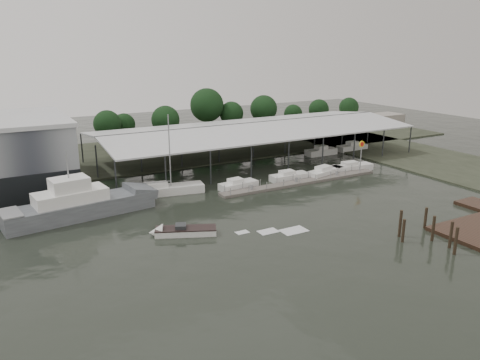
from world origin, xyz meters
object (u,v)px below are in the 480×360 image
white_sailboat (166,190)px  speedboat_underway (180,231)px  grey_trawler (81,204)px  shell_fuel_sign (361,150)px

white_sailboat → speedboat_underway: 15.57m
grey_trawler → speedboat_underway: (8.42, -11.56, -1.19)m
shell_fuel_sign → speedboat_underway: 37.76m
shell_fuel_sign → white_sailboat: 32.82m
speedboat_underway → white_sailboat: bearing=-80.9°
white_sailboat → speedboat_underway: bearing=-95.3°
shell_fuel_sign → grey_trawler: (-44.68, 1.66, -2.35)m
shell_fuel_sign → white_sailboat: bearing=170.9°
grey_trawler → speedboat_underway: grey_trawler is taller
white_sailboat → speedboat_underway: white_sailboat is taller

